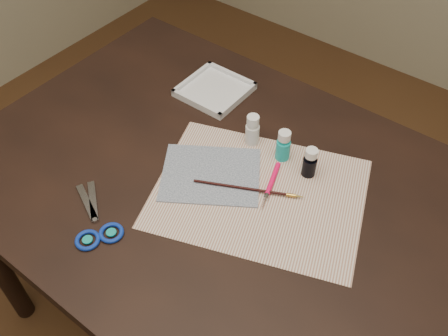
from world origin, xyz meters
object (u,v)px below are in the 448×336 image
Objects in this scene: paint_bottle_white at (252,130)px; paint_bottle_cyan at (283,145)px; paint_bottle_navy at (310,162)px; scissors at (90,215)px; paper at (259,193)px; canvas at (211,174)px; palette_tray at (215,89)px.

paint_bottle_white reaches higher than paint_bottle_cyan.
paint_bottle_navy is 0.52m from scissors.
scissors is (-0.15, -0.42, -0.04)m from paint_bottle_white.
scissors reaches higher than paper.
scissors is at bearing -128.46° from paint_bottle_navy.
paint_bottle_cyan reaches higher than paint_bottle_navy.
canvas is at bearing -93.98° from scissors.
paint_bottle_cyan is 0.49× the size of palette_tray.
paper is 2.05× the size of canvas.
scissors is at bearing -118.02° from canvas.
paper is 0.14m from paint_bottle_cyan.
palette_tray is (-0.19, 0.26, 0.01)m from canvas.
palette_tray is (-0.37, 0.11, -0.03)m from paint_bottle_navy.
canvas is (-0.13, -0.02, 0.00)m from paper.
paint_bottle_cyan reaches higher than palette_tray.
paint_bottle_navy reaches higher than paper.
canvas is 2.72× the size of paint_bottle_cyan.
paint_bottle_cyan is at bearing 55.86° from canvas.
paint_bottle_cyan is at bearing 174.01° from paint_bottle_navy.
palette_tray is at bearing 143.45° from paper.
palette_tray is (-0.20, 0.10, -0.03)m from paint_bottle_white.
paper is at bearing 11.00° from canvas.
paper is at bearing -36.55° from palette_tray.
scissors reaches higher than canvas.
paint_bottle_cyan is 0.08m from paint_bottle_navy.
paint_bottle_white is at bearing 130.74° from paper.
paint_bottle_navy is at bearing -16.51° from palette_tray.
paint_bottle_navy reaches higher than scissors.
scissors is at bearing -84.54° from palette_tray.
paint_bottle_navy is 0.47× the size of palette_tray.
paint_bottle_cyan is (-0.02, 0.13, 0.04)m from paper.
paint_bottle_white reaches higher than paper.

